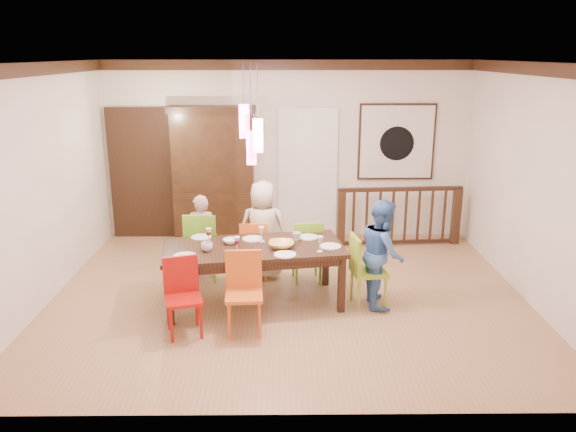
{
  "coord_description": "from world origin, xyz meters",
  "views": [
    {
      "loc": [
        -0.06,
        -6.67,
        3.01
      ],
      "look_at": [
        -0.0,
        0.11,
        1.03
      ],
      "focal_mm": 35.0,
      "sensor_mm": 36.0,
      "label": 1
    }
  ],
  "objects_px": {
    "balustrade": "(399,215)",
    "person_end_right": "(382,253)",
    "dining_table": "(253,252)",
    "chair_end_right": "(369,266)",
    "china_hutch": "(214,174)",
    "person_far_mid": "(263,230)",
    "chair_far_left": "(203,240)",
    "person_far_left": "(202,237)"
  },
  "relations": [
    {
      "from": "person_far_left",
      "to": "person_end_right",
      "type": "xyz_separation_m",
      "value": [
        2.32,
        -0.88,
        0.08
      ]
    },
    {
      "from": "chair_end_right",
      "to": "person_end_right",
      "type": "relative_size",
      "value": 0.68
    },
    {
      "from": "balustrade",
      "to": "person_far_left",
      "type": "xyz_separation_m",
      "value": [
        -2.98,
        -1.33,
        0.09
      ]
    },
    {
      "from": "chair_end_right",
      "to": "person_end_right",
      "type": "bearing_deg",
      "value": -82.11
    },
    {
      "from": "china_hutch",
      "to": "person_far_mid",
      "type": "relative_size",
      "value": 1.61
    },
    {
      "from": "china_hutch",
      "to": "person_far_mid",
      "type": "distance_m",
      "value": 1.92
    },
    {
      "from": "balustrade",
      "to": "dining_table",
      "type": "bearing_deg",
      "value": -139.49
    },
    {
      "from": "dining_table",
      "to": "chair_far_left",
      "type": "distance_m",
      "value": 1.09
    },
    {
      "from": "dining_table",
      "to": "chair_far_left",
      "type": "relative_size",
      "value": 2.39
    },
    {
      "from": "person_far_left",
      "to": "person_end_right",
      "type": "distance_m",
      "value": 2.48
    },
    {
      "from": "balustrade",
      "to": "person_far_mid",
      "type": "height_order",
      "value": "person_far_mid"
    },
    {
      "from": "chair_end_right",
      "to": "balustrade",
      "type": "height_order",
      "value": "balustrade"
    },
    {
      "from": "person_end_right",
      "to": "chair_far_left",
      "type": "bearing_deg",
      "value": 70.6
    },
    {
      "from": "chair_far_left",
      "to": "person_end_right",
      "type": "bearing_deg",
      "value": 164.65
    },
    {
      "from": "dining_table",
      "to": "china_hutch",
      "type": "xyz_separation_m",
      "value": [
        -0.76,
        2.53,
        0.44
      ]
    },
    {
      "from": "dining_table",
      "to": "balustrade",
      "type": "xyz_separation_m",
      "value": [
        2.23,
        2.19,
        -0.17
      ]
    },
    {
      "from": "chair_end_right",
      "to": "person_far_left",
      "type": "relative_size",
      "value": 0.76
    },
    {
      "from": "dining_table",
      "to": "person_far_left",
      "type": "bearing_deg",
      "value": 122.25
    },
    {
      "from": "chair_far_left",
      "to": "dining_table",
      "type": "bearing_deg",
      "value": 136.37
    },
    {
      "from": "china_hutch",
      "to": "person_far_left",
      "type": "height_order",
      "value": "china_hutch"
    },
    {
      "from": "person_far_left",
      "to": "person_far_mid",
      "type": "xyz_separation_m",
      "value": [
        0.84,
        0.0,
        0.09
      ]
    },
    {
      "from": "china_hutch",
      "to": "person_far_mid",
      "type": "height_order",
      "value": "china_hutch"
    },
    {
      "from": "balustrade",
      "to": "chair_end_right",
      "type": "bearing_deg",
      "value": -113.97
    },
    {
      "from": "balustrade",
      "to": "china_hutch",
      "type": "bearing_deg",
      "value": 169.41
    },
    {
      "from": "dining_table",
      "to": "chair_far_left",
      "type": "height_order",
      "value": "chair_far_left"
    },
    {
      "from": "china_hutch",
      "to": "person_end_right",
      "type": "height_order",
      "value": "china_hutch"
    },
    {
      "from": "person_end_right",
      "to": "dining_table",
      "type": "bearing_deg",
      "value": 89.73
    },
    {
      "from": "person_far_mid",
      "to": "person_end_right",
      "type": "height_order",
      "value": "person_far_mid"
    },
    {
      "from": "chair_end_right",
      "to": "person_far_mid",
      "type": "height_order",
      "value": "person_far_mid"
    },
    {
      "from": "dining_table",
      "to": "chair_end_right",
      "type": "xyz_separation_m",
      "value": [
        1.41,
        -0.06,
        -0.16
      ]
    },
    {
      "from": "dining_table",
      "to": "balustrade",
      "type": "distance_m",
      "value": 3.13
    },
    {
      "from": "chair_end_right",
      "to": "balustrade",
      "type": "relative_size",
      "value": 0.45
    },
    {
      "from": "chair_far_left",
      "to": "person_far_left",
      "type": "distance_m",
      "value": 0.07
    },
    {
      "from": "balustrade",
      "to": "person_far_left",
      "type": "bearing_deg",
      "value": -159.95
    },
    {
      "from": "dining_table",
      "to": "chair_end_right",
      "type": "relative_size",
      "value": 2.56
    },
    {
      "from": "balustrade",
      "to": "person_end_right",
      "type": "xyz_separation_m",
      "value": [
        -0.65,
        -2.2,
        0.16
      ]
    },
    {
      "from": "china_hutch",
      "to": "person_end_right",
      "type": "bearing_deg",
      "value": -47.53
    },
    {
      "from": "balustrade",
      "to": "person_end_right",
      "type": "height_order",
      "value": "person_end_right"
    },
    {
      "from": "dining_table",
      "to": "person_far_mid",
      "type": "xyz_separation_m",
      "value": [
        0.09,
        0.86,
        0.01
      ]
    },
    {
      "from": "dining_table",
      "to": "chair_end_right",
      "type": "distance_m",
      "value": 1.42
    },
    {
      "from": "person_far_left",
      "to": "chair_end_right",
      "type": "bearing_deg",
      "value": 152.83
    },
    {
      "from": "chair_far_left",
      "to": "balustrade",
      "type": "relative_size",
      "value": 0.48
    }
  ]
}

